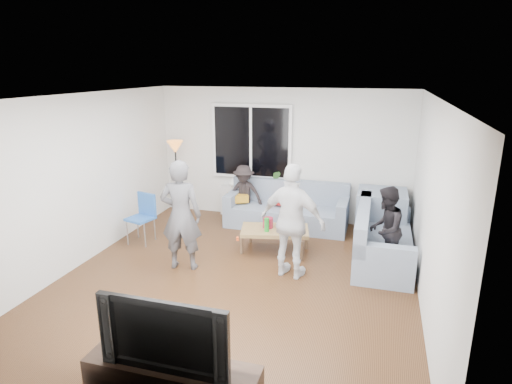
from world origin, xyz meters
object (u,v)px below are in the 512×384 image
(spectator_back, at_px, (244,194))
(television, at_px, (169,330))
(floor_lamp, at_px, (177,180))
(sofa_back_section, at_px, (286,206))
(tv_console, at_px, (173,384))
(player_left, at_px, (181,215))
(player_right, at_px, (292,222))
(sofa_right_section, at_px, (384,235))
(side_chair, at_px, (140,219))
(spectator_right, at_px, (385,229))
(coffee_table, at_px, (275,240))

(spectator_back, xyz_separation_m, television, (0.86, -4.80, 0.21))
(floor_lamp, xyz_separation_m, television, (2.27, -4.75, 0.00))
(sofa_back_section, height_order, television, television)
(spectator_back, xyz_separation_m, tv_console, (0.86, -4.80, -0.36))
(sofa_back_section, bearing_deg, player_left, -117.66)
(sofa_back_section, xyz_separation_m, player_left, (-1.14, -2.17, 0.42))
(floor_lamp, distance_m, player_right, 3.40)
(sofa_right_section, relative_size, tv_console, 1.25)
(sofa_right_section, distance_m, player_right, 1.65)
(side_chair, bearing_deg, player_right, 4.87)
(tv_console, relative_size, television, 1.35)
(spectator_back, bearing_deg, sofa_right_section, -24.57)
(side_chair, distance_m, player_left, 1.40)
(sofa_right_section, bearing_deg, sofa_back_section, 59.85)
(tv_console, bearing_deg, player_right, 79.63)
(floor_lamp, distance_m, spectator_right, 4.30)
(coffee_table, xyz_separation_m, side_chair, (-2.34, -0.28, 0.23))
(sofa_right_section, distance_m, spectator_back, 2.87)
(coffee_table, relative_size, tv_console, 0.69)
(floor_lamp, bearing_deg, tv_console, -64.47)
(sofa_back_section, height_order, player_right, player_right)
(floor_lamp, distance_m, player_left, 2.43)
(tv_console, bearing_deg, sofa_right_section, 64.20)
(side_chair, xyz_separation_m, spectator_right, (4.07, 0.08, 0.22))
(floor_lamp, height_order, spectator_back, floor_lamp)
(floor_lamp, distance_m, tv_console, 5.29)
(floor_lamp, relative_size, spectator_right, 1.20)
(coffee_table, height_order, player_right, player_right)
(spectator_right, bearing_deg, sofa_right_section, -168.97)
(player_right, relative_size, tv_console, 1.05)
(sofa_right_section, xyz_separation_m, coffee_table, (-1.73, -0.15, -0.22))
(sofa_right_section, relative_size, spectator_back, 1.74)
(spectator_right, bearing_deg, floor_lamp, -97.66)
(coffee_table, relative_size, spectator_right, 0.84)
(player_left, bearing_deg, sofa_right_section, -168.60)
(coffee_table, bearing_deg, television, -91.06)
(coffee_table, bearing_deg, spectator_back, 127.12)
(side_chair, height_order, tv_console, side_chair)
(player_left, height_order, spectator_right, player_left)
(sofa_back_section, relative_size, spectator_back, 2.00)
(side_chair, distance_m, spectator_back, 2.06)
(side_chair, relative_size, spectator_right, 0.66)
(sofa_back_section, height_order, spectator_back, spectator_back)
(spectator_back, distance_m, tv_console, 4.89)
(sofa_back_section, distance_m, tv_console, 4.77)
(coffee_table, height_order, side_chair, side_chair)
(coffee_table, distance_m, spectator_right, 1.80)
(sofa_back_section, height_order, tv_console, sofa_back_section)
(player_left, bearing_deg, spectator_right, -174.82)
(player_left, height_order, player_right, player_left)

